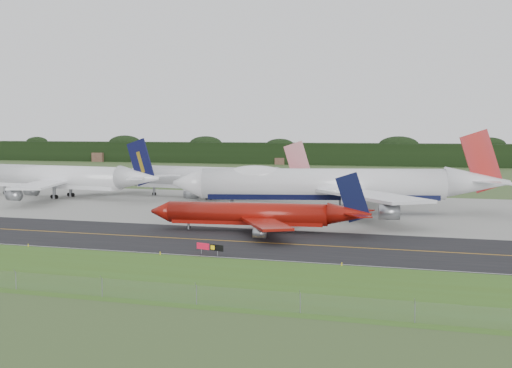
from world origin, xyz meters
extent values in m
plane|color=#3D4E24|center=(0.00, 0.00, 0.00)|extent=(600.00, 600.00, 0.00)
cube|color=#3D5F1C|center=(0.00, -35.00, 0.01)|extent=(400.00, 30.00, 0.01)
cube|color=black|center=(0.00, -4.00, 0.01)|extent=(400.00, 32.00, 0.02)
cube|color=gray|center=(0.00, 51.00, 0.01)|extent=(400.00, 78.00, 0.01)
cube|color=orange|center=(0.00, -4.00, 0.03)|extent=(400.00, 0.40, 0.00)
cube|color=silver|center=(0.00, -19.50, 0.03)|extent=(400.00, 0.25, 0.00)
plane|color=slate|center=(0.00, -48.00, 1.10)|extent=(320.00, 0.00, 320.00)
cylinder|color=slate|center=(0.00, -48.00, 1.10)|extent=(0.10, 0.10, 2.20)
cube|color=black|center=(0.00, 275.00, 6.00)|extent=(700.00, 24.00, 12.00)
cylinder|color=silver|center=(11.58, 41.99, 6.93)|extent=(56.32, 21.34, 7.16)
cube|color=black|center=(11.58, 41.99, 4.61)|extent=(53.14, 18.89, 2.51)
cone|color=silver|center=(-19.07, 33.87, 6.93)|extent=(8.64, 8.72, 7.16)
cone|color=silver|center=(46.01, 51.10, 7.47)|extent=(16.21, 10.72, 7.16)
ellipsoid|color=silver|center=(-3.68, 37.95, 8.90)|extent=(15.67, 9.62, 4.56)
cube|color=silver|center=(25.12, 29.07, 5.68)|extent=(28.24, 31.01, 0.61)
cube|color=silver|center=(16.96, 59.91, 5.68)|extent=(15.65, 33.19, 0.61)
cube|color=#A61613|center=(46.78, 51.30, 12.34)|extent=(10.09, 3.19, 14.83)
cylinder|color=gray|center=(20.69, 28.62, 3.73)|extent=(4.55, 3.91, 3.01)
cylinder|color=gray|center=(12.89, 58.11, 3.73)|extent=(4.55, 3.91, 3.01)
cylinder|color=gray|center=(30.49, 16.87, 3.73)|extent=(4.55, 3.91, 3.01)
cylinder|color=gray|center=(15.59, 73.17, 3.73)|extent=(4.55, 3.91, 3.01)
cylinder|color=black|center=(-9.13, 36.50, 0.64)|extent=(1.39, 0.89, 1.29)
cylinder|color=slate|center=(16.94, 39.33, 2.39)|extent=(1.23, 1.23, 4.79)
cylinder|color=black|center=(16.94, 39.33, 0.64)|extent=(1.41, 0.95, 1.29)
cylinder|color=slate|center=(14.93, 46.94, 2.39)|extent=(1.23, 1.23, 4.79)
cylinder|color=black|center=(14.93, 46.94, 0.64)|extent=(1.41, 0.95, 1.29)
cylinder|color=maroon|center=(4.37, 8.76, 3.43)|extent=(31.38, 7.88, 4.21)
cube|color=maroon|center=(4.37, 8.76, 2.07)|extent=(29.71, 6.65, 1.47)
cone|color=maroon|center=(-13.00, 6.68, 3.43)|extent=(4.36, 4.64, 4.21)
cone|color=maroon|center=(23.88, 11.10, 3.75)|extent=(8.65, 5.15, 4.21)
cube|color=maroon|center=(10.70, 0.79, 2.70)|extent=(13.91, 17.68, 0.47)
cube|color=maroon|center=(8.64, 17.99, 2.70)|extent=(10.74, 18.21, 0.47)
cube|color=#0B0F33|center=(24.47, 11.17, 6.92)|extent=(6.64, 1.12, 9.58)
cylinder|color=gray|center=(10.88, -3.36, 1.55)|extent=(2.49, 2.03, 1.77)
cylinder|color=gray|center=(7.83, 22.07, 1.55)|extent=(2.49, 2.03, 1.77)
cylinder|color=black|center=(-7.36, 7.35, 0.38)|extent=(0.79, 0.43, 0.76)
cylinder|color=slate|center=(7.12, 6.76, 1.09)|extent=(0.66, 0.66, 2.17)
cylinder|color=black|center=(7.12, 6.76, 0.38)|extent=(0.80, 0.47, 0.76)
cylinder|color=slate|center=(6.56, 11.35, 1.09)|extent=(0.66, 0.66, 2.17)
cylinder|color=black|center=(6.56, 11.35, 0.38)|extent=(0.80, 0.47, 0.76)
cylinder|color=white|center=(-72.07, 56.34, 6.02)|extent=(48.45, 12.17, 6.45)
cube|color=white|center=(-72.07, 56.34, 3.93)|extent=(45.87, 10.28, 2.26)
cone|color=white|center=(-41.94, 52.70, 6.51)|extent=(13.36, 7.93, 6.45)
cube|color=white|center=(-65.16, 41.05, 4.89)|extent=(17.16, 29.97, 0.57)
cube|color=white|center=(-61.71, 69.55, 4.89)|extent=(22.52, 28.95, 0.57)
cube|color=black|center=(-41.22, 52.62, 10.77)|extent=(9.03, 1.60, 13.03)
cylinder|color=gray|center=(-68.81, 42.12, 3.13)|extent=(3.82, 3.11, 2.71)
cylinder|color=gray|center=(-65.52, 69.38, 3.13)|extent=(3.82, 3.11, 2.71)
cylinder|color=gray|center=(-64.53, 29.04, 3.13)|extent=(3.82, 3.11, 2.71)
cylinder|color=gray|center=(-58.25, 81.07, 3.13)|extent=(3.82, 3.11, 2.71)
cylinder|color=black|center=(-90.18, 58.53, 0.58)|extent=(1.22, 0.66, 1.16)
cylinder|color=slate|center=(-68.68, 52.36, 2.04)|extent=(1.01, 1.01, 4.09)
cylinder|color=black|center=(-68.68, 52.36, 0.58)|extent=(1.22, 0.72, 1.16)
cylinder|color=slate|center=(-67.83, 59.41, 2.04)|extent=(1.01, 1.01, 4.09)
cylinder|color=black|center=(-67.83, 59.41, 0.58)|extent=(1.22, 0.72, 1.16)
cylinder|color=silver|center=(-29.01, 67.51, 5.85)|extent=(45.67, 12.50, 6.28)
cube|color=silver|center=(-29.01, 67.51, 3.81)|extent=(43.21, 10.63, 2.20)
cone|color=silver|center=(-54.21, 71.04, 5.85)|extent=(6.47, 7.01, 6.28)
cone|color=silver|center=(-0.70, 63.54, 6.32)|extent=(12.69, 7.88, 6.28)
cube|color=silver|center=(-22.96, 53.58, 4.75)|extent=(15.39, 27.17, 0.56)
cube|color=silver|center=(-19.36, 79.24, 4.75)|extent=(20.96, 26.18, 0.56)
cube|color=#B90D1C|center=(0.00, 63.44, 10.40)|extent=(8.65, 1.70, 12.49)
cylinder|color=gray|center=(-24.19, 47.49, 3.03)|extent=(3.76, 3.09, 2.64)
cylinder|color=gray|center=(-18.88, 85.43, 3.03)|extent=(3.76, 3.09, 2.64)
cylinder|color=black|center=(-46.03, 69.89, 0.57)|extent=(1.19, 0.66, 1.13)
cylinder|color=slate|center=(-25.91, 63.58, 1.98)|extent=(0.99, 0.99, 3.96)
cylinder|color=black|center=(-25.91, 63.58, 0.57)|extent=(1.20, 0.72, 1.13)
cylinder|color=slate|center=(-24.95, 70.43, 1.98)|extent=(0.99, 0.99, 3.96)
cylinder|color=black|center=(-24.95, 70.43, 0.57)|extent=(1.20, 0.72, 1.13)
cylinder|color=slate|center=(5.81, -17.54, 0.38)|extent=(0.13, 0.13, 0.75)
cylinder|color=slate|center=(8.91, -18.46, 0.38)|extent=(0.13, 0.13, 0.75)
cube|color=#AE0D26|center=(6.12, -17.63, 1.24)|extent=(2.33, 0.86, 0.97)
cube|color=black|center=(8.08, -18.21, 1.24)|extent=(1.09, 0.49, 0.97)
cube|color=black|center=(9.32, -18.58, 1.24)|extent=(1.29, 0.55, 0.97)
cylinder|color=yellow|center=(-24.28, -20.50, 0.25)|extent=(0.16, 0.16, 0.50)
cylinder|color=yellow|center=(0.06, -20.50, 0.25)|extent=(0.16, 0.16, 0.50)
cylinder|color=yellow|center=(28.89, -20.50, 0.25)|extent=(0.16, 0.16, 0.50)
camera|label=1|loc=(49.07, -120.37, 19.54)|focal=50.00mm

